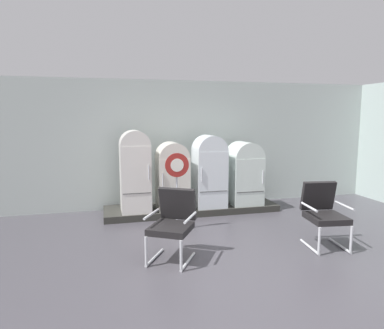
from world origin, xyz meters
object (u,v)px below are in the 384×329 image
refrigerator_1 (172,174)px  armchair_left (173,221)px  refrigerator_3 (244,171)px  refrigerator_0 (135,168)px  refrigerator_2 (209,169)px  armchair_right (323,211)px  sign_stand (177,195)px

refrigerator_1 → armchair_left: bearing=-101.0°
refrigerator_3 → refrigerator_1: bearing=-178.4°
refrigerator_0 → refrigerator_2: size_ratio=1.08×
refrigerator_1 → armchair_right: (1.96, -2.29, -0.30)m
refrigerator_1 → sign_stand: size_ratio=0.98×
armchair_left → refrigerator_2: bearing=60.9°
armchair_left → sign_stand: sign_stand is taller
refrigerator_1 → refrigerator_2: (0.80, -0.00, 0.07)m
refrigerator_2 → armchair_left: 2.55m
refrigerator_1 → armchair_right: bearing=-49.4°
refrigerator_2 → armchair_right: size_ratio=1.51×
refrigerator_0 → armchair_right: (2.72, -2.30, -0.44)m
sign_stand → refrigerator_1: bearing=83.5°
refrigerator_0 → sign_stand: 1.24m
refrigerator_1 → armchair_left: 2.27m
refrigerator_2 → refrigerator_3: refrigerator_2 is taller
refrigerator_1 → armchair_left: (-0.43, -2.20, -0.30)m
refrigerator_3 → sign_stand: (-1.72, -1.04, -0.19)m
armchair_left → armchair_right: same height
refrigerator_0 → refrigerator_3: bearing=0.9°
refrigerator_3 → refrigerator_0: bearing=-179.1°
armchair_left → armchair_right: size_ratio=1.00×
refrigerator_3 → armchair_right: 2.38m
refrigerator_3 → sign_stand: refrigerator_3 is taller
refrigerator_0 → armchair_right: refrigerator_0 is taller
refrigerator_3 → sign_stand: 2.02m
refrigerator_2 → sign_stand: (-0.91, -0.99, -0.28)m
refrigerator_1 → sign_stand: (-0.11, -0.99, -0.21)m
armchair_left → refrigerator_1: bearing=79.0°
refrigerator_2 → refrigerator_1: bearing=179.9°
refrigerator_0 → armchair_left: refrigerator_0 is taller
refrigerator_3 → armchair_left: (-2.04, -2.25, -0.28)m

